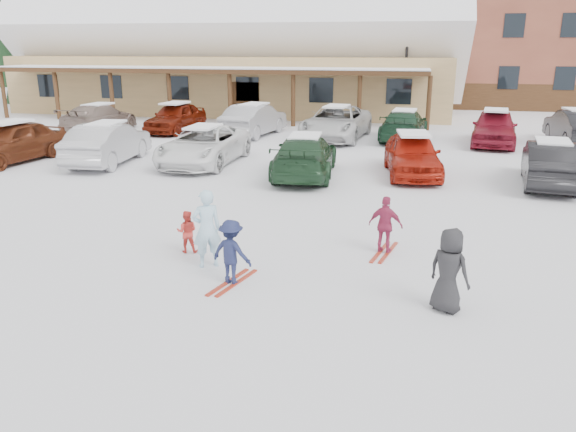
% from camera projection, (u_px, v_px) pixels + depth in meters
% --- Properties ---
extents(ground, '(160.00, 160.00, 0.00)m').
position_uv_depth(ground, '(262.00, 279.00, 10.83)').
color(ground, white).
rests_on(ground, ground).
extents(day_lodge, '(29.12, 12.50, 10.38)m').
position_uv_depth(day_lodge, '(236.00, 50.00, 37.60)').
color(day_lodge, tan).
rests_on(day_lodge, ground).
extents(lamp_post, '(0.50, 0.25, 6.32)m').
position_uv_depth(lamp_post, '(406.00, 58.00, 32.30)').
color(lamp_post, black).
rests_on(lamp_post, ground).
extents(conifer_0, '(4.40, 4.40, 10.20)m').
position_uv_depth(conifer_0, '(27.00, 26.00, 42.36)').
color(conifer_0, black).
rests_on(conifer_0, ground).
extents(conifer_2, '(5.28, 5.28, 12.24)m').
position_uv_depth(conifer_2, '(69.00, 17.00, 54.04)').
color(conifer_2, black).
rests_on(conifer_2, ground).
extents(conifer_3, '(3.96, 3.96, 9.18)m').
position_uv_depth(conifer_3, '(452.00, 35.00, 49.29)').
color(conifer_3, black).
rests_on(conifer_3, ground).
extents(adult_skier, '(0.70, 0.64, 1.61)m').
position_uv_depth(adult_skier, '(207.00, 229.00, 11.24)').
color(adult_skier, '#ACD7EC').
rests_on(adult_skier, ground).
extents(toddler_red, '(0.52, 0.44, 0.93)m').
position_uv_depth(toddler_red, '(187.00, 232.00, 12.13)').
color(toddler_red, red).
rests_on(toddler_red, ground).
extents(child_navy, '(0.91, 0.66, 1.25)m').
position_uv_depth(child_navy, '(231.00, 252.00, 10.48)').
color(child_navy, '#1A1F43').
rests_on(child_navy, ground).
extents(skis_child_navy, '(0.56, 1.40, 0.03)m').
position_uv_depth(skis_child_navy, '(232.00, 282.00, 10.66)').
color(skis_child_navy, '#9D2816').
rests_on(skis_child_navy, ground).
extents(child_magenta, '(0.79, 0.47, 1.27)m').
position_uv_depth(child_magenta, '(386.00, 225.00, 12.02)').
color(child_magenta, '#A1294D').
rests_on(child_magenta, ground).
extents(skis_child_magenta, '(0.50, 1.41, 0.03)m').
position_uv_depth(skis_child_magenta, '(384.00, 252.00, 12.20)').
color(skis_child_magenta, '#9D2816').
rests_on(skis_child_magenta, ground).
extents(bystander_dark, '(0.86, 0.78, 1.47)m').
position_uv_depth(bystander_dark, '(449.00, 270.00, 9.36)').
color(bystander_dark, '#242426').
rests_on(bystander_dark, ground).
extents(parked_car_0, '(2.44, 4.75, 1.55)m').
position_uv_depth(parked_car_0, '(12.00, 142.00, 21.35)').
color(parked_car_0, '#5C2713').
rests_on(parked_car_0, ground).
extents(parked_car_1, '(1.98, 4.79, 1.54)m').
position_uv_depth(parked_car_1, '(108.00, 143.00, 21.11)').
color(parked_car_1, '#ABAAAF').
rests_on(parked_car_1, ground).
extents(parked_car_2, '(2.50, 5.17, 1.42)m').
position_uv_depth(parked_car_2, '(204.00, 145.00, 21.03)').
color(parked_car_2, white).
rests_on(parked_car_2, ground).
extents(parked_car_3, '(2.29, 4.95, 1.40)m').
position_uv_depth(parked_car_3, '(305.00, 156.00, 19.08)').
color(parked_car_3, '#204026').
rests_on(parked_car_3, ground).
extents(parked_car_4, '(2.21, 4.44, 1.45)m').
position_uv_depth(parked_car_4, '(412.00, 154.00, 19.22)').
color(parked_car_4, '#AD1D0E').
rests_on(parked_car_4, ground).
extents(parked_car_5, '(2.10, 4.53, 1.44)m').
position_uv_depth(parked_car_5, '(550.00, 163.00, 17.80)').
color(parked_car_5, black).
rests_on(parked_car_5, ground).
extents(parked_car_7, '(2.21, 5.00, 1.43)m').
position_uv_depth(parked_car_7, '(99.00, 118.00, 28.74)').
color(parked_car_7, gray).
rests_on(parked_car_7, ground).
extents(parked_car_8, '(2.15, 4.51, 1.49)m').
position_uv_depth(parked_car_8, '(176.00, 118.00, 28.74)').
color(parked_car_8, '#611507').
rests_on(parked_car_8, ground).
extents(parked_car_9, '(2.39, 4.91, 1.55)m').
position_uv_depth(parked_car_9, '(254.00, 120.00, 27.59)').
color(parked_car_9, '#9B9A9E').
rests_on(parked_car_9, ground).
extents(parked_car_10, '(3.16, 5.87, 1.57)m').
position_uv_depth(parked_car_10, '(336.00, 123.00, 26.56)').
color(parked_car_10, silver).
rests_on(parked_car_10, ground).
extents(parked_car_11, '(2.40, 5.00, 1.40)m').
position_uv_depth(parked_car_11, '(404.00, 125.00, 26.30)').
color(parked_car_11, '#1A3D27').
rests_on(parked_car_11, ground).
extents(parked_car_12, '(2.47, 4.81, 1.57)m').
position_uv_depth(parked_car_12, '(494.00, 128.00, 25.01)').
color(parked_car_12, maroon).
rests_on(parked_car_12, ground).
extents(parked_car_13, '(1.83, 4.80, 1.56)m').
position_uv_depth(parked_car_13, '(576.00, 127.00, 25.12)').
color(parked_car_13, black).
rests_on(parked_car_13, ground).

